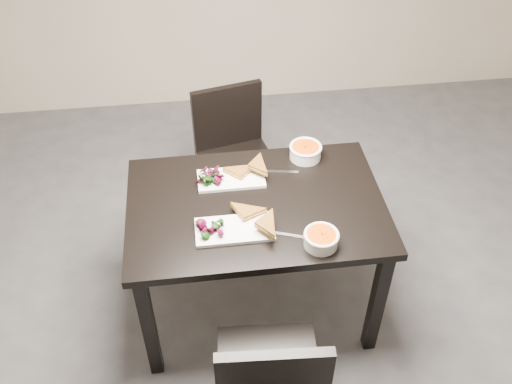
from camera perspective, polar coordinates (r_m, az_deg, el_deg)
ground at (r=2.97m, az=1.41°, el=-17.20°), size 5.00×5.00×0.00m
room_shell at (r=1.68m, az=2.48°, el=16.67°), size 5.02×5.02×2.81m
table at (r=2.70m, az=0.00°, el=-2.66°), size 1.20×0.80×0.75m
chair_near at (r=2.38m, az=1.47°, el=-18.41°), size 0.45×0.45×0.85m
chair_far at (r=3.38m, az=-2.22°, el=4.30°), size 0.50×0.50×0.85m
plate_near at (r=2.50m, az=-2.19°, el=-3.79°), size 0.34×0.17×0.02m
sandwich_near at (r=2.49m, az=-0.75°, el=-2.83°), size 0.21×0.19×0.06m
salad_near at (r=2.48m, az=-4.51°, el=-3.47°), size 0.11×0.10×0.05m
soup_bowl_near at (r=2.44m, az=6.58°, el=-4.66°), size 0.15×0.15×0.07m
cutlery_near at (r=2.49m, az=3.46°, el=-4.36°), size 0.18×0.07×0.00m
plate_far at (r=2.76m, az=-2.52°, el=1.34°), size 0.32×0.16×0.02m
sandwich_far at (r=2.73m, az=-1.15°, el=1.80°), size 0.20×0.20×0.05m
salad_far at (r=2.73m, az=-4.63°, el=1.65°), size 0.10×0.09×0.04m
soup_bowl_far at (r=2.88m, az=5.00°, el=4.15°), size 0.17×0.17×0.07m
cutlery_far at (r=2.81m, az=2.47°, el=2.07°), size 0.18×0.05×0.00m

